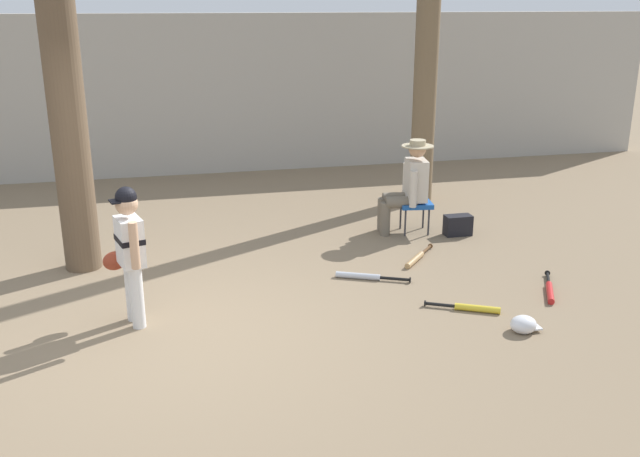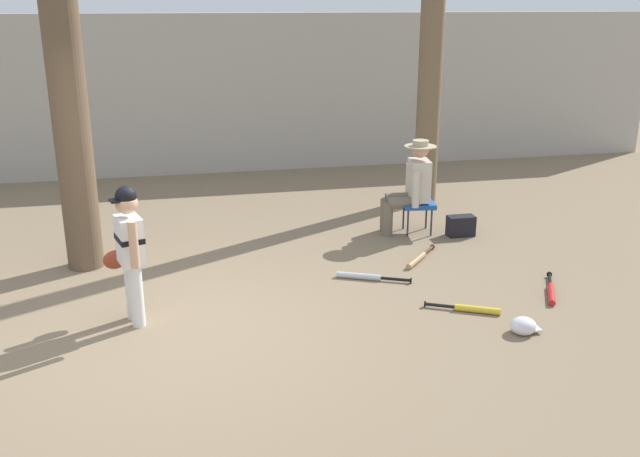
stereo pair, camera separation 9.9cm
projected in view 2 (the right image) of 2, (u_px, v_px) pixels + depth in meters
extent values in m
plane|color=#7F6B51|center=(181.00, 336.00, 6.24)|extent=(60.00, 60.00, 0.00)
cube|color=#ADA89E|center=(165.00, 96.00, 11.74)|extent=(18.00, 0.36, 2.65)
cylinder|color=brown|center=(60.00, 25.00, 7.09)|extent=(0.39, 0.39, 5.22)
cone|color=brown|center=(87.00, 266.00, 7.90)|extent=(0.61, 0.61, 0.23)
cylinder|color=brown|center=(433.00, 9.00, 9.68)|extent=(0.34, 0.34, 5.47)
cone|color=brown|center=(424.00, 199.00, 10.52)|extent=(0.48, 0.48, 0.20)
cylinder|color=white|center=(137.00, 297.00, 6.36)|extent=(0.12, 0.12, 0.58)
cylinder|color=white|center=(132.00, 290.00, 6.51)|extent=(0.12, 0.12, 0.58)
cube|color=white|center=(130.00, 241.00, 6.27)|extent=(0.27, 0.34, 0.44)
cube|color=black|center=(129.00, 238.00, 6.27)|extent=(0.28, 0.35, 0.05)
sphere|color=tan|center=(126.00, 203.00, 6.16)|extent=(0.20, 0.20, 0.20)
sphere|color=black|center=(126.00, 196.00, 6.15)|extent=(0.19, 0.19, 0.19)
cube|color=black|center=(116.00, 201.00, 6.11)|extent=(0.13, 0.16, 0.02)
cylinder|color=tan|center=(134.00, 245.00, 6.05)|extent=(0.10, 0.10, 0.42)
cylinder|color=tan|center=(121.00, 243.00, 6.46)|extent=(0.10, 0.10, 0.40)
ellipsoid|color=#933823|center=(115.00, 260.00, 6.50)|extent=(0.24, 0.17, 0.18)
cube|color=#194C9E|center=(418.00, 204.00, 8.92)|extent=(0.45, 0.45, 0.06)
cylinder|color=#333338|center=(408.00, 222.00, 8.83)|extent=(0.02, 0.02, 0.38)
cylinder|color=#333338|center=(404.00, 215.00, 9.11)|extent=(0.02, 0.02, 0.38)
cylinder|color=#333338|center=(431.00, 221.00, 8.85)|extent=(0.02, 0.02, 0.38)
cylinder|color=#333338|center=(426.00, 215.00, 9.13)|extent=(0.02, 0.02, 0.38)
cylinder|color=#6B6051|center=(388.00, 219.00, 8.85)|extent=(0.13, 0.13, 0.43)
cylinder|color=#6B6051|center=(385.00, 215.00, 9.04)|extent=(0.13, 0.13, 0.43)
cylinder|color=#6B6051|center=(404.00, 203.00, 8.80)|extent=(0.42, 0.21, 0.15)
cylinder|color=#6B6051|center=(401.00, 198.00, 8.99)|extent=(0.42, 0.21, 0.15)
cube|color=beige|center=(419.00, 180.00, 8.82)|extent=(0.29, 0.39, 0.52)
cylinder|color=beige|center=(416.00, 189.00, 8.63)|extent=(0.10, 0.10, 0.46)
cylinder|color=beige|center=(409.00, 181.00, 9.05)|extent=(0.10, 0.10, 0.46)
sphere|color=tan|center=(420.00, 149.00, 8.70)|extent=(0.22, 0.22, 0.22)
cylinder|color=tan|center=(420.00, 146.00, 8.69)|extent=(0.40, 0.40, 0.02)
cylinder|color=tan|center=(421.00, 144.00, 8.68)|extent=(0.20, 0.20, 0.09)
cube|color=black|center=(461.00, 226.00, 8.87)|extent=(0.34, 0.18, 0.26)
cylinder|color=tan|center=(416.00, 260.00, 7.97)|extent=(0.35, 0.39, 0.07)
cylinder|color=brown|center=(428.00, 250.00, 8.29)|extent=(0.23, 0.25, 0.03)
cylinder|color=brown|center=(433.00, 247.00, 8.42)|extent=(0.05, 0.05, 0.06)
cylinder|color=red|center=(551.00, 294.00, 7.05)|extent=(0.28, 0.45, 0.07)
cylinder|color=black|center=(550.00, 280.00, 7.42)|extent=(0.18, 0.29, 0.03)
cylinder|color=black|center=(549.00, 274.00, 7.56)|extent=(0.06, 0.04, 0.06)
cylinder|color=#B7BCC6|center=(359.00, 276.00, 7.51)|extent=(0.46, 0.26, 0.07)
cylinder|color=black|center=(396.00, 279.00, 7.43)|extent=(0.30, 0.17, 0.03)
cylinder|color=black|center=(411.00, 280.00, 7.40)|extent=(0.04, 0.06, 0.06)
cylinder|color=yellow|center=(478.00, 310.00, 6.70)|extent=(0.41, 0.26, 0.07)
cylinder|color=black|center=(440.00, 305.00, 6.79)|extent=(0.27, 0.16, 0.03)
cylinder|color=black|center=(425.00, 304.00, 6.83)|extent=(0.04, 0.06, 0.06)
ellipsoid|color=silver|center=(523.00, 326.00, 6.28)|extent=(0.24, 0.22, 0.16)
cube|color=silver|center=(534.00, 329.00, 6.31)|extent=(0.10, 0.12, 0.02)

